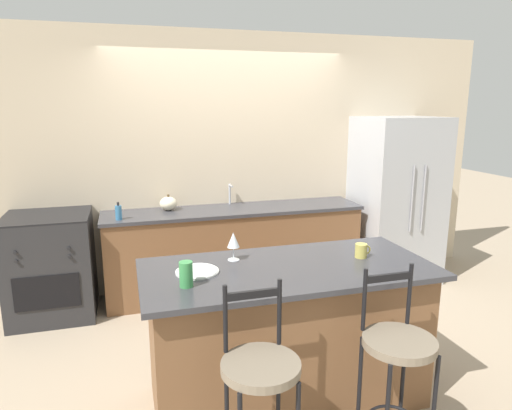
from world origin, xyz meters
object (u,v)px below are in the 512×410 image
Objects in this scene: refrigerator at (395,200)px; bar_stool_near at (260,386)px; dinner_plate at (197,271)px; coffee_mug at (361,251)px; soap_bottle at (119,212)px; bar_stool_far at (397,361)px; pumpkin_decoration at (168,203)px; tumbler_cup at (186,274)px; oven_range at (51,266)px; wine_glass at (233,241)px.

refrigerator is 3.39m from bar_stool_near.
bar_stool_near is (-2.32, -2.45, -0.31)m from refrigerator.
bar_stool_near is 4.08× the size of dinner_plate.
coffee_mug is 0.68× the size of soap_bottle.
soap_bottle is at bearing 121.22° from bar_stool_far.
refrigerator reaches higher than pumpkin_decoration.
soap_bottle is at bearing 101.52° from tumbler_cup.
soap_bottle is (-0.66, 2.39, 0.38)m from bar_stool_near.
bar_stool_far is 7.39× the size of tumbler_cup.
coffee_mug is at bearing -38.67° from oven_range.
bar_stool_near is at bearing -133.50° from refrigerator.
bar_stool_far is 6.21× the size of pumpkin_decoration.
dinner_plate is 0.23m from tumbler_cup.
bar_stool_far is at bearing -51.86° from wine_glass.
coffee_mug is (2.22, -1.78, 0.51)m from oven_range.
tumbler_cup is at bearing -134.97° from wine_glass.
bar_stool_near is at bearing -142.64° from coffee_mug.
bar_stool_far is 1.26m from dinner_plate.
soap_bottle is (-0.38, 1.85, -0.04)m from tumbler_cup.
tumbler_cup reaches higher than oven_range.
oven_range is 2.12m from dinner_plate.
coffee_mug is at bearing -46.57° from soap_bottle.
dinner_plate is at bearing 104.15° from bar_stool_near.
refrigerator is at bearing -4.72° from pumpkin_decoration.
soap_bottle is (-1.44, 2.37, 0.38)m from bar_stool_far.
bar_stool_near and bar_stool_far have the same top height.
tumbler_cup is at bearing -92.89° from pumpkin_decoration.
dinner_plate is at bearing -90.37° from pumpkin_decoration.
wine_glass is (-0.70, 0.89, 0.48)m from bar_stool_far.
bar_stool_near is at bearing -62.55° from oven_range.
bar_stool_far is 1.26m from tumbler_cup.
wine_glass is at bearing 167.32° from coffee_mug.
pumpkin_decoration is (-2.50, 0.21, 0.07)m from refrigerator.
dinner_plate is at bearing 143.08° from bar_stool_far.
dinner_plate is (1.11, -1.75, 0.47)m from oven_range.
bar_stool_far reaches higher than coffee_mug.
oven_range is 3.23m from bar_stool_far.
pumpkin_decoration is (0.01, 1.91, 0.02)m from dinner_plate.
dinner_plate is at bearing -57.69° from oven_range.
bar_stool_far is 0.82m from coffee_mug.
wine_glass is 1.08× the size of pumpkin_decoration.
wine_glass reaches higher than bar_stool_far.
refrigerator reaches higher than dinner_plate.
bar_stool_near reaches higher than tumbler_cup.
soap_bottle is (-1.59, 1.68, -0.01)m from coffee_mug.
bar_stool_near is 6.21× the size of pumpkin_decoration.
wine_glass is at bearing -49.09° from oven_range.
oven_range is 6.57× the size of tumbler_cup.
tumbler_cup is (-1.06, 0.52, 0.42)m from bar_stool_far.
dinner_plate is 1.61× the size of soap_bottle.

